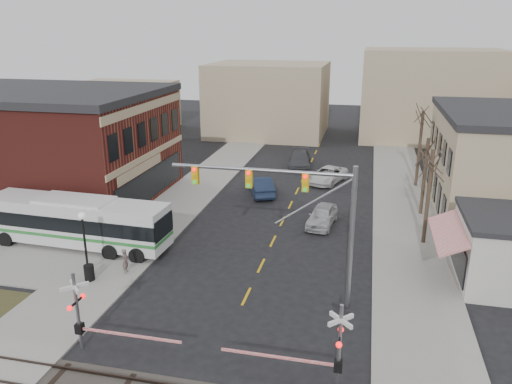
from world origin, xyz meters
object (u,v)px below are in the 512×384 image
at_px(rr_crossing_west, 86,313).
at_px(pedestrian_near, 126,261).
at_px(trash_bin, 89,273).
at_px(rr_crossing_east, 329,347).
at_px(transit_bus, 77,221).
at_px(street_lamp, 83,230).
at_px(car_c, 328,175).
at_px(car_d, 300,160).
at_px(traffic_signal_mast, 300,205).
at_px(car_a, 322,216).
at_px(car_b, 261,186).
at_px(pedestrian_far, 130,232).

distance_m(rr_crossing_west, pedestrian_near, 7.74).
bearing_deg(trash_bin, rr_crossing_east, -22.54).
height_order(transit_bus, street_lamp, street_lamp).
distance_m(car_c, pedestrian_near, 24.77).
xyz_separation_m(rr_crossing_east, car_d, (-6.15, 35.16, -1.13)).
relative_size(traffic_signal_mast, car_a, 2.16).
distance_m(transit_bus, car_b, 17.31).
relative_size(traffic_signal_mast, rr_crossing_east, 1.77).
xyz_separation_m(transit_bus, car_a, (16.20, 7.74, -1.12)).
xyz_separation_m(traffic_signal_mast, car_b, (-6.05, 18.08, -4.88)).
bearing_deg(car_d, car_a, -82.51).
relative_size(street_lamp, car_d, 0.69).
bearing_deg(rr_crossing_east, trash_bin, 157.46).
xyz_separation_m(rr_crossing_east, pedestrian_near, (-13.09, 7.51, -1.06)).
distance_m(transit_bus, car_a, 17.99).
height_order(traffic_signal_mast, rr_crossing_east, traffic_signal_mast).
relative_size(car_b, car_d, 0.89).
bearing_deg(car_c, pedestrian_far, -104.55).
xyz_separation_m(car_a, car_c, (-0.59, 11.57, -0.03)).
bearing_deg(car_d, rr_crossing_west, -104.52).
bearing_deg(traffic_signal_mast, rr_crossing_east, -71.50).
xyz_separation_m(rr_crossing_west, rr_crossing_east, (11.24, -0.07, 0.00)).
xyz_separation_m(street_lamp, car_c, (12.75, 23.01, -2.26)).
bearing_deg(car_d, car_b, -107.84).
bearing_deg(pedestrian_near, pedestrian_far, 16.94).
relative_size(rr_crossing_west, car_b, 1.08).
distance_m(car_a, car_d, 17.27).
bearing_deg(traffic_signal_mast, street_lamp, 178.79).
bearing_deg(pedestrian_far, street_lamp, -160.79).
distance_m(car_a, car_c, 11.59).
relative_size(pedestrian_near, pedestrian_far, 1.00).
relative_size(trash_bin, car_c, 0.18).
relative_size(car_a, car_d, 0.79).
xyz_separation_m(transit_bus, pedestrian_far, (3.29, 1.22, -0.99)).
bearing_deg(traffic_signal_mast, car_b, 108.49).
xyz_separation_m(rr_crossing_west, car_d, (5.09, 35.09, -1.13)).
bearing_deg(car_c, rr_crossing_east, -65.25).
bearing_deg(trash_bin, car_c, 62.96).
height_order(transit_bus, car_c, transit_bus).
height_order(street_lamp, car_a, street_lamp).
bearing_deg(pedestrian_far, car_c, -10.06).
relative_size(street_lamp, car_c, 0.74).
height_order(transit_bus, pedestrian_far, transit_bus).
relative_size(transit_bus, car_b, 2.56).
bearing_deg(pedestrian_far, car_b, -3.19).
height_order(traffic_signal_mast, car_d, traffic_signal_mast).
height_order(rr_crossing_east, car_d, rr_crossing_east).
height_order(car_d, pedestrian_near, pedestrian_near).
height_order(car_b, pedestrian_near, pedestrian_near).
distance_m(rr_crossing_west, car_d, 35.48).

